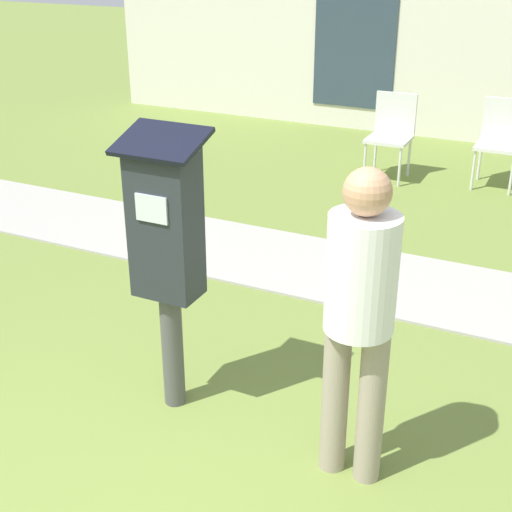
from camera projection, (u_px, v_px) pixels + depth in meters
name	position (u px, v px, depth m)	size (l,w,h in m)	color
sidewalk	(340.00, 272.00, 5.62)	(12.00, 1.10, 0.02)	#A3A099
building_facade	(471.00, 9.00, 8.61)	(10.00, 0.26, 3.20)	silver
parking_meter	(166.00, 239.00, 3.67)	(0.44, 0.31, 1.59)	#4C4C4C
person_standing	(359.00, 307.00, 3.18)	(0.32, 0.32, 1.58)	gray
outdoor_chair_left	(392.00, 129.00, 7.62)	(0.44, 0.44, 0.90)	silver
outdoor_chair_middle	(501.00, 136.00, 7.37)	(0.44, 0.44, 0.90)	silver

